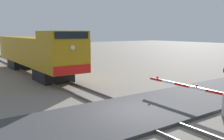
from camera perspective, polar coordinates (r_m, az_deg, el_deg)
ground_plane at (r=12.50m, az=4.54°, el=-10.10°), size 160.00×160.00×0.00m
rail_track_left at (r=12.06m, az=1.86°, el=-10.42°), size 0.08×80.00×0.15m
rail_track_right at (r=12.93m, az=7.03°, el=-9.15°), size 0.08×80.00×0.15m
road_surface at (r=12.48m, az=4.54°, el=-9.73°), size 36.00×4.85×0.17m
locomotive at (r=25.05m, az=-17.38°, el=4.05°), size 2.97×17.11×4.13m
crossing_gate at (r=13.57m, az=22.50°, el=-5.79°), size 0.36×5.86×1.25m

